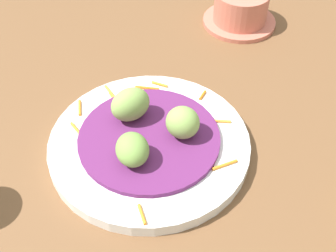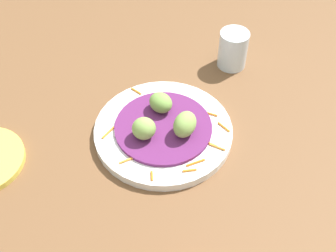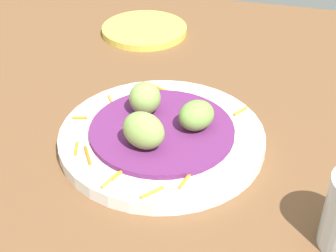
# 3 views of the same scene
# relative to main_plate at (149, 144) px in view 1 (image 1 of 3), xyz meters

# --- Properties ---
(table_surface) EXTENTS (1.10, 1.10, 0.02)m
(table_surface) POSITION_rel_main_plate_xyz_m (-0.01, 0.02, -0.02)
(table_surface) COLOR brown
(table_surface) RESTS_ON ground
(main_plate) EXTENTS (0.27, 0.27, 0.02)m
(main_plate) POSITION_rel_main_plate_xyz_m (0.00, 0.00, 0.00)
(main_plate) COLOR white
(main_plate) RESTS_ON table_surface
(cabbage_bed) EXTENTS (0.19, 0.19, 0.01)m
(cabbage_bed) POSITION_rel_main_plate_xyz_m (0.00, 0.00, 0.01)
(cabbage_bed) COLOR #60235B
(cabbage_bed) RESTS_ON main_plate
(carrot_garnish) EXTENTS (0.23, 0.24, 0.00)m
(carrot_garnish) POSITION_rel_main_plate_xyz_m (0.03, 0.03, 0.01)
(carrot_garnish) COLOR orange
(carrot_garnish) RESTS_ON main_plate
(guac_scoop_left) EXTENTS (0.06, 0.06, 0.04)m
(guac_scoop_left) POSITION_rel_main_plate_xyz_m (-0.04, -0.01, 0.04)
(guac_scoop_left) COLOR #759E47
(guac_scoop_left) RESTS_ON cabbage_bed
(guac_scoop_center) EXTENTS (0.05, 0.05, 0.04)m
(guac_scoop_center) POSITION_rel_main_plate_xyz_m (0.03, -0.03, 0.04)
(guac_scoop_center) COLOR #84A851
(guac_scoop_center) RESTS_ON cabbage_bed
(guac_scoop_right) EXTENTS (0.06, 0.05, 0.05)m
(guac_scoop_right) POSITION_rel_main_plate_xyz_m (0.01, 0.04, 0.04)
(guac_scoop_right) COLOR #84A851
(guac_scoop_right) RESTS_ON cabbage_bed
(terracotta_bowl) EXTENTS (0.13, 0.13, 0.06)m
(terracotta_bowl) POSITION_rel_main_plate_xyz_m (0.34, 0.08, 0.02)
(terracotta_bowl) COLOR #C66B56
(terracotta_bowl) RESTS_ON table_surface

